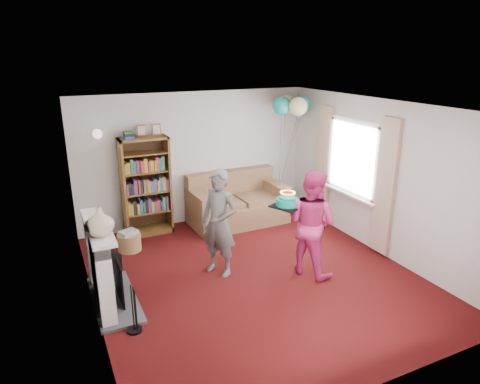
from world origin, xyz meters
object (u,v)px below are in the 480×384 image
sofa (236,204)px  person_striped (219,223)px  person_magenta (311,223)px  birthday_cake (287,202)px  bookcase (146,187)px

sofa → person_striped: size_ratio=1.14×
sofa → person_magenta: (0.14, -2.31, 0.44)m
person_magenta → birthday_cake: person_magenta is taller
bookcase → birthday_cake: size_ratio=5.00×
person_striped → birthday_cake: size_ratio=4.04×
bookcase → birthday_cake: bookcase is taller
sofa → birthday_cake: bearing=-96.2°
person_striped → birthday_cake: person_striped is taller
person_magenta → birthday_cake: bearing=38.9°
sofa → birthday_cake: (-0.18, -2.15, 0.76)m
person_striped → person_magenta: 1.35m
birthday_cake → sofa: bearing=85.3°
person_magenta → birthday_cake: (-0.32, 0.16, 0.32)m
person_striped → person_magenta: (1.23, -0.55, -0.00)m
sofa → person_striped: person_striped is taller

